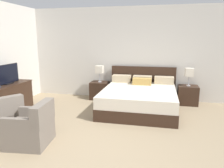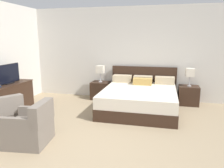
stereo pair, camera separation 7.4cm
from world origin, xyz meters
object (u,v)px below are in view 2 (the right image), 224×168
object	(u,v)px
nightstand_right	(188,95)
table_lamp_left	(100,70)
tv	(7,74)
armchair_by_window	(2,118)
dresser	(8,98)
table_lamp_right	(190,73)
armchair_companion	(31,128)
nightstand_left	(100,90)
bed	(140,98)

from	to	relation	value
nightstand_right	table_lamp_left	size ratio (longest dim) A/B	1.09
nightstand_right	tv	world-z (taller)	tv
table_lamp_left	tv	bearing A→B (deg)	-138.52
table_lamp_left	armchair_by_window	xyz separation A→B (m)	(-1.20, -2.78, -0.62)
dresser	table_lamp_right	bearing A→B (deg)	21.05
tv	armchair_by_window	distance (m)	1.46
armchair_by_window	nightstand_right	bearing A→B (deg)	36.46
dresser	tv	world-z (taller)	tv
table_lamp_right	tv	xyz separation A→B (m)	(-4.44, -1.67, 0.05)
table_lamp_left	armchair_companion	xyz separation A→B (m)	(-0.36, -3.08, -0.62)
nightstand_right	tv	bearing A→B (deg)	-159.43
nightstand_left	armchair_companion	size ratio (longest dim) A/B	0.70
dresser	nightstand_left	bearing A→B (deg)	42.13
nightstand_right	table_lamp_right	xyz separation A→B (m)	(0.00, 0.00, 0.64)
nightstand_right	dresser	bearing A→B (deg)	-158.97
nightstand_right	armchair_by_window	xyz separation A→B (m)	(-3.76, -2.78, 0.02)
table_lamp_right	dresser	bearing A→B (deg)	-158.95
nightstand_left	nightstand_right	xyz separation A→B (m)	(2.55, 0.00, 0.00)
nightstand_right	table_lamp_left	bearing A→B (deg)	179.97
tv	armchair_by_window	world-z (taller)	tv
table_lamp_left	nightstand_right	bearing A→B (deg)	-0.03
nightstand_left	table_lamp_left	bearing A→B (deg)	90.00
bed	table_lamp_left	size ratio (longest dim) A/B	4.28
table_lamp_left	dresser	distance (m)	2.60
armchair_by_window	table_lamp_right	bearing A→B (deg)	36.47
bed	table_lamp_right	bearing A→B (deg)	30.38
table_lamp_right	armchair_by_window	bearing A→B (deg)	-143.53
table_lamp_left	tv	size ratio (longest dim) A/B	0.58
bed	tv	bearing A→B (deg)	-163.80
nightstand_right	nightstand_left	bearing A→B (deg)	180.00
nightstand_right	dresser	distance (m)	4.76
table_lamp_right	armchair_by_window	distance (m)	4.71
armchair_by_window	bed	bearing A→B (deg)	39.28
tv	armchair_companion	bearing A→B (deg)	-42.82
armchair_by_window	armchair_companion	xyz separation A→B (m)	(0.84, -0.30, 0.00)
nightstand_left	armchair_by_window	bearing A→B (deg)	-113.43
nightstand_right	armchair_by_window	bearing A→B (deg)	-143.54
bed	armchair_companion	world-z (taller)	bed
table_lamp_left	armchair_by_window	world-z (taller)	table_lamp_left
table_lamp_right	armchair_companion	xyz separation A→B (m)	(-2.92, -3.08, -0.62)
bed	dresser	bearing A→B (deg)	-163.11
table_lamp_left	dresser	xyz separation A→B (m)	(-1.89, -1.71, -0.53)
nightstand_right	table_lamp_right	bearing A→B (deg)	90.00
armchair_by_window	table_lamp_left	bearing A→B (deg)	66.58
armchair_by_window	armchair_companion	size ratio (longest dim) A/B	1.24
bed	nightstand_right	distance (m)	1.48
bed	table_lamp_left	bearing A→B (deg)	149.63
nightstand_right	table_lamp_left	world-z (taller)	table_lamp_left
nightstand_left	dresser	distance (m)	2.55
table_lamp_right	armchair_companion	size ratio (longest dim) A/B	0.65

